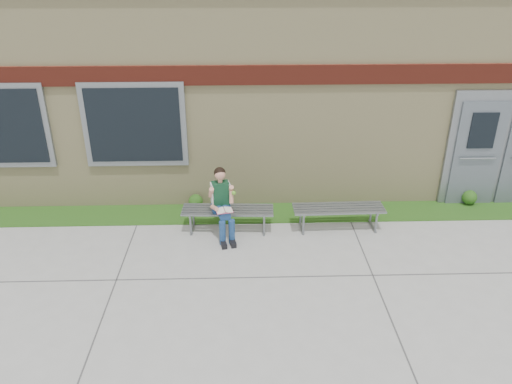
{
  "coord_description": "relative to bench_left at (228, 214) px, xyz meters",
  "views": [
    {
      "loc": [
        -1.03,
        -5.91,
        4.59
      ],
      "look_at": [
        -0.8,
        1.7,
        0.9
      ],
      "focal_mm": 35.0,
      "sensor_mm": 36.0,
      "label": 1
    }
  ],
  "objects": [
    {
      "name": "shrub_east",
      "position": [
        4.79,
        0.85,
        -0.16
      ],
      "size": [
        0.29,
        0.29,
        0.29
      ],
      "primitive_type": "sphere",
      "color": "#134A14",
      "rests_on": "grass_strip"
    },
    {
      "name": "grass_strip",
      "position": [
        1.3,
        0.6,
        -0.32
      ],
      "size": [
        16.0,
        0.8,
        0.02
      ],
      "primitive_type": "cube",
      "color": "#134A14",
      "rests_on": "ground"
    },
    {
      "name": "shrub_mid",
      "position": [
        -0.65,
        0.85,
        -0.17
      ],
      "size": [
        0.28,
        0.28,
        0.28
      ],
      "primitive_type": "sphere",
      "color": "#134A14",
      "rests_on": "grass_strip"
    },
    {
      "name": "ground",
      "position": [
        1.3,
        -2.0,
        -0.33
      ],
      "size": [
        80.0,
        80.0,
        0.0
      ],
      "primitive_type": "plane",
      "color": "#9E9E99",
      "rests_on": "ground"
    },
    {
      "name": "bench_left",
      "position": [
        0.0,
        0.0,
        0.0
      ],
      "size": [
        1.65,
        0.53,
        0.42
      ],
      "rotation": [
        0.0,
        0.0,
        -0.05
      ],
      "color": "slate",
      "rests_on": "ground"
    },
    {
      "name": "bench_right",
      "position": [
        2.0,
        0.0,
        0.0
      ],
      "size": [
        1.65,
        0.49,
        0.43
      ],
      "rotation": [
        0.0,
        0.0,
        0.02
      ],
      "color": "slate",
      "rests_on": "ground"
    },
    {
      "name": "girl",
      "position": [
        -0.08,
        -0.19,
        0.33
      ],
      "size": [
        0.49,
        0.78,
        1.26
      ],
      "rotation": [
        0.0,
        0.0,
        0.22
      ],
      "color": "navy",
      "rests_on": "ground"
    },
    {
      "name": "school_building",
      "position": [
        1.3,
        3.99,
        1.78
      ],
      "size": [
        16.2,
        6.22,
        4.2
      ],
      "color": "beige",
      "rests_on": "ground"
    }
  ]
}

